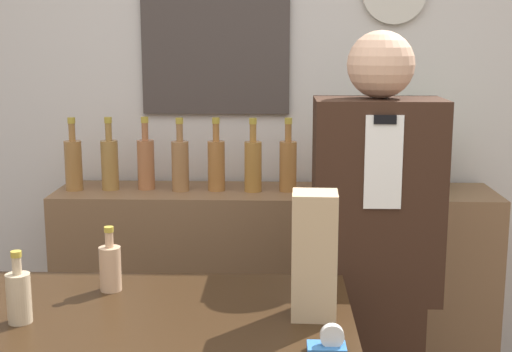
{
  "coord_description": "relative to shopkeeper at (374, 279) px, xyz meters",
  "views": [
    {
      "loc": [
        0.11,
        -1.3,
        1.64
      ],
      "look_at": [
        0.03,
        1.12,
        1.18
      ],
      "focal_mm": 50.0,
      "sensor_mm": 36.0,
      "label": 1
    }
  ],
  "objects": [
    {
      "name": "potted_plant",
      "position": [
        0.24,
        0.7,
        0.37
      ],
      "size": [
        0.31,
        0.31,
        0.39
      ],
      "color": "#4C3D2D",
      "rests_on": "back_shelf"
    },
    {
      "name": "shopkeeper",
      "position": [
        0.0,
        0.0,
        0.0
      ],
      "size": [
        0.42,
        0.27,
        1.67
      ],
      "color": "#331E14",
      "rests_on": "ground_plane"
    },
    {
      "name": "back_wall",
      "position": [
        -0.44,
        0.96,
        0.52
      ],
      "size": [
        5.2,
        0.09,
        2.7
      ],
      "color": "silver",
      "rests_on": "ground_plane"
    },
    {
      "name": "shelf_bottle_1",
      "position": [
        -1.07,
        0.7,
        0.28
      ],
      "size": [
        0.08,
        0.08,
        0.32
      ],
      "color": "olive",
      "rests_on": "back_shelf"
    },
    {
      "name": "shelf_bottle_7",
      "position": [
        -0.13,
        0.7,
        0.28
      ],
      "size": [
        0.08,
        0.08,
        0.32
      ],
      "color": "#A46A3E",
      "rests_on": "back_shelf"
    },
    {
      "name": "paper_bag",
      "position": [
        -0.23,
        -0.56,
        0.26
      ],
      "size": [
        0.12,
        0.12,
        0.33
      ],
      "color": "tan",
      "rests_on": "display_counter"
    },
    {
      "name": "shelf_bottle_6",
      "position": [
        -0.29,
        0.7,
        0.28
      ],
      "size": [
        0.08,
        0.08,
        0.32
      ],
      "color": "#9C6531",
      "rests_on": "back_shelf"
    },
    {
      "name": "shelf_bottle_0",
      "position": [
        -1.22,
        0.69,
        0.28
      ],
      "size": [
        0.08,
        0.08,
        0.32
      ],
      "color": "olive",
      "rests_on": "back_shelf"
    },
    {
      "name": "shelf_bottle_5",
      "position": [
        -0.44,
        0.69,
        0.28
      ],
      "size": [
        0.08,
        0.08,
        0.32
      ],
      "color": "#A46F30",
      "rests_on": "back_shelf"
    },
    {
      "name": "back_shelf",
      "position": [
        -0.34,
        0.71,
        -0.34
      ],
      "size": [
        1.92,
        0.39,
        0.99
      ],
      "color": "brown",
      "rests_on": "ground_plane"
    },
    {
      "name": "shelf_bottle_2",
      "position": [
        -0.91,
        0.72,
        0.28
      ],
      "size": [
        0.08,
        0.08,
        0.32
      ],
      "color": "#A5643D",
      "rests_on": "back_shelf"
    },
    {
      "name": "shelf_bottle_8",
      "position": [
        0.02,
        0.71,
        0.28
      ],
      "size": [
        0.08,
        0.08,
        0.32
      ],
      "color": "#A16C3C",
      "rests_on": "back_shelf"
    },
    {
      "name": "shelf_bottle_3",
      "position": [
        -0.76,
        0.69,
        0.28
      ],
      "size": [
        0.08,
        0.08,
        0.32
      ],
      "color": "#98693E",
      "rests_on": "back_shelf"
    },
    {
      "name": "shelf_bottle_4",
      "position": [
        -0.6,
        0.7,
        0.28
      ],
      "size": [
        0.08,
        0.08,
        0.32
      ],
      "color": "#A06632",
      "rests_on": "back_shelf"
    },
    {
      "name": "tape_dispenser",
      "position": [
        -0.21,
        -0.79,
        0.12
      ],
      "size": [
        0.09,
        0.06,
        0.07
      ],
      "color": "#2D66A8",
      "rests_on": "display_counter"
    },
    {
      "name": "counter_bottle_3",
      "position": [
        -0.81,
        -0.38,
        0.16
      ],
      "size": [
        0.06,
        0.06,
        0.19
      ],
      "color": "tan",
      "rests_on": "display_counter"
    },
    {
      "name": "counter_bottle_2",
      "position": [
        -0.99,
        -0.63,
        0.16
      ],
      "size": [
        0.06,
        0.06,
        0.19
      ],
      "color": "tan",
      "rests_on": "display_counter"
    }
  ]
}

